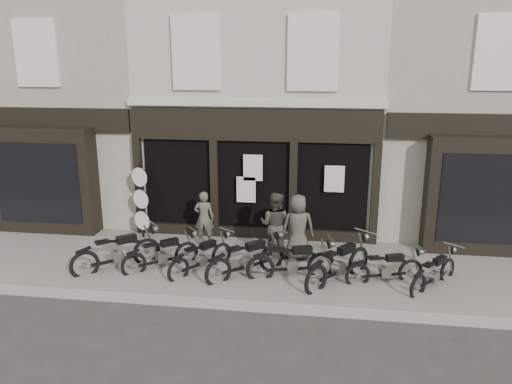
# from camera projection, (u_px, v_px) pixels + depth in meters

# --- Properties ---
(ground_plane) EXTENTS (90.00, 90.00, 0.00)m
(ground_plane) POSITION_uv_depth(u_px,v_px,m) (236.00, 283.00, 12.06)
(ground_plane) COLOR #2D2B28
(ground_plane) RESTS_ON ground
(pavement) EXTENTS (30.00, 4.20, 0.12)m
(pavement) POSITION_uv_depth(u_px,v_px,m) (242.00, 266.00, 12.91)
(pavement) COLOR slate
(pavement) RESTS_ON ground_plane
(kerb) EXTENTS (30.00, 0.25, 0.13)m
(kerb) POSITION_uv_depth(u_px,v_px,m) (226.00, 305.00, 10.85)
(kerb) COLOR gray
(kerb) RESTS_ON ground_plane
(central_building) EXTENTS (7.30, 6.22, 8.34)m
(central_building) POSITION_uv_depth(u_px,v_px,m) (267.00, 95.00, 16.70)
(central_building) COLOR #AEA795
(central_building) RESTS_ON ground
(neighbour_left) EXTENTS (5.60, 6.73, 8.34)m
(neighbour_left) POSITION_uv_depth(u_px,v_px,m) (87.00, 94.00, 17.53)
(neighbour_left) COLOR #9D9485
(neighbour_left) RESTS_ON ground
(neighbour_right) EXTENTS (5.60, 6.73, 8.34)m
(neighbour_right) POSITION_uv_depth(u_px,v_px,m) (465.00, 98.00, 15.80)
(neighbour_right) COLOR #9D9485
(neighbour_right) RESTS_ON ground
(motorcycle_0) EXTENTS (1.91, 1.75, 1.12)m
(motorcycle_0) POSITION_uv_depth(u_px,v_px,m) (118.00, 255.00, 12.60)
(motorcycle_0) COLOR black
(motorcycle_0) RESTS_ON ground
(motorcycle_1) EXTENTS (1.72, 1.52, 0.99)m
(motorcycle_1) POSITION_uv_depth(u_px,v_px,m) (162.00, 257.00, 12.62)
(motorcycle_1) COLOR black
(motorcycle_1) RESTS_ON ground
(motorcycle_2) EXTENTS (1.40, 1.77, 0.98)m
(motorcycle_2) POSITION_uv_depth(u_px,v_px,m) (201.00, 260.00, 12.45)
(motorcycle_2) COLOR black
(motorcycle_2) RESTS_ON ground
(motorcycle_3) EXTENTS (1.86, 1.76, 1.10)m
(motorcycle_3) POSITION_uv_depth(u_px,v_px,m) (247.00, 262.00, 12.18)
(motorcycle_3) COLOR black
(motorcycle_3) RESTS_ON ground
(motorcycle_4) EXTENTS (2.15, 0.93, 1.06)m
(motorcycle_4) POSITION_uv_depth(u_px,v_px,m) (292.00, 264.00, 12.08)
(motorcycle_4) COLOR black
(motorcycle_4) RESTS_ON ground
(motorcycle_5) EXTENTS (1.71, 1.99, 1.13)m
(motorcycle_5) POSITION_uv_depth(u_px,v_px,m) (339.00, 267.00, 11.85)
(motorcycle_5) COLOR black
(motorcycle_5) RESTS_ON ground
(motorcycle_6) EXTENTS (1.89, 0.89, 0.94)m
(motorcycle_6) POSITION_uv_depth(u_px,v_px,m) (385.00, 271.00, 11.83)
(motorcycle_6) COLOR black
(motorcycle_6) RESTS_ON ground
(motorcycle_7) EXTENTS (1.42, 1.62, 0.93)m
(motorcycle_7) POSITION_uv_depth(u_px,v_px,m) (434.00, 276.00, 11.58)
(motorcycle_7) COLOR black
(motorcycle_7) RESTS_ON ground
(man_left) EXTENTS (0.59, 0.41, 1.55)m
(man_left) POSITION_uv_depth(u_px,v_px,m) (204.00, 218.00, 14.10)
(man_left) COLOR #4B453D
(man_left) RESTS_ON pavement
(man_centre) EXTENTS (1.00, 0.86, 1.76)m
(man_centre) POSITION_uv_depth(u_px,v_px,m) (275.00, 225.00, 13.19)
(man_centre) COLOR #3C3730
(man_centre) RESTS_ON pavement
(man_right) EXTENTS (0.93, 0.69, 1.74)m
(man_right) POSITION_uv_depth(u_px,v_px,m) (298.00, 227.00, 13.02)
(man_right) COLOR #433D38
(man_right) RESTS_ON pavement
(advert_sign_post) EXTENTS (0.54, 0.36, 2.31)m
(advert_sign_post) POSITION_uv_depth(u_px,v_px,m) (141.00, 205.00, 14.54)
(advert_sign_post) COLOR black
(advert_sign_post) RESTS_ON ground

